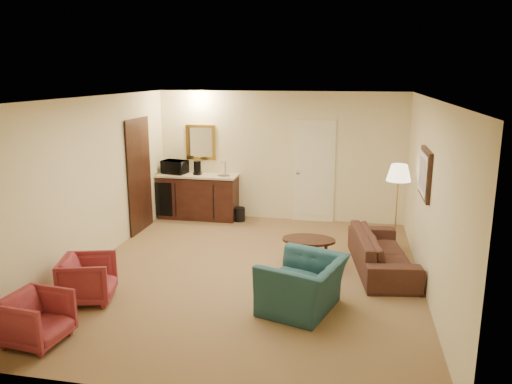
# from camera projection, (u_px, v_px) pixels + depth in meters

# --- Properties ---
(ground) EXTENTS (6.00, 6.00, 0.00)m
(ground) POSITION_uv_depth(u_px,v_px,m) (250.00, 273.00, 7.51)
(ground) COLOR #8C6447
(ground) RESTS_ON ground
(room_walls) EXTENTS (5.02, 6.01, 2.61)m
(room_walls) POSITION_uv_depth(u_px,v_px,m) (253.00, 153.00, 7.87)
(room_walls) COLOR beige
(room_walls) RESTS_ON ground
(wetbar_cabinet) EXTENTS (1.64, 0.58, 0.92)m
(wetbar_cabinet) POSITION_uv_depth(u_px,v_px,m) (198.00, 196.00, 10.31)
(wetbar_cabinet) COLOR #381B12
(wetbar_cabinet) RESTS_ON ground
(sofa) EXTENTS (0.85, 2.02, 0.77)m
(sofa) POSITION_uv_depth(u_px,v_px,m) (382.00, 246.00, 7.57)
(sofa) COLOR black
(sofa) RESTS_ON ground
(teal_armchair) EXTENTS (0.95, 1.19, 0.91)m
(teal_armchair) POSITION_uv_depth(u_px,v_px,m) (303.00, 276.00, 6.27)
(teal_armchair) COLOR #1E3E4B
(teal_armchair) RESTS_ON ground
(rose_chair_near) EXTENTS (0.76, 0.79, 0.67)m
(rose_chair_near) POSITION_uv_depth(u_px,v_px,m) (88.00, 277.00, 6.54)
(rose_chair_near) COLOR #973134
(rose_chair_near) RESTS_ON ground
(rose_chair_far) EXTENTS (0.64, 0.67, 0.63)m
(rose_chair_far) POSITION_uv_depth(u_px,v_px,m) (36.00, 316.00, 5.51)
(rose_chair_far) COLOR #973134
(rose_chair_far) RESTS_ON ground
(coffee_table) EXTENTS (0.82, 0.55, 0.47)m
(coffee_table) POSITION_uv_depth(u_px,v_px,m) (308.00, 253.00, 7.69)
(coffee_table) COLOR #321A10
(coffee_table) RESTS_ON ground
(floor_lamp) EXTENTS (0.49, 0.49, 1.51)m
(floor_lamp) POSITION_uv_depth(u_px,v_px,m) (397.00, 209.00, 8.26)
(floor_lamp) COLOR #C09040
(floor_lamp) RESTS_ON ground
(waste_bin) EXTENTS (0.27, 0.27, 0.28)m
(waste_bin) POSITION_uv_depth(u_px,v_px,m) (240.00, 214.00, 10.15)
(waste_bin) COLOR black
(waste_bin) RESTS_ON ground
(microwave) EXTENTS (0.54, 0.37, 0.34)m
(microwave) POSITION_uv_depth(u_px,v_px,m) (175.00, 165.00, 10.27)
(microwave) COLOR black
(microwave) RESTS_ON wetbar_cabinet
(coffee_maker) EXTENTS (0.17, 0.17, 0.28)m
(coffee_maker) POSITION_uv_depth(u_px,v_px,m) (197.00, 168.00, 10.15)
(coffee_maker) COLOR black
(coffee_maker) RESTS_ON wetbar_cabinet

